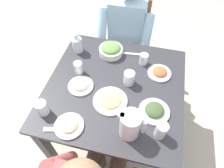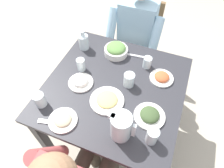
% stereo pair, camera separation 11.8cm
% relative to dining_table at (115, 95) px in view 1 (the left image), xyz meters
% --- Properties ---
extents(ground_plane, '(8.00, 8.00, 0.00)m').
position_rel_dining_table_xyz_m(ground_plane, '(0.00, 0.00, -0.61)').
color(ground_plane, '#B7AD99').
extents(dining_table, '(0.96, 0.96, 0.72)m').
position_rel_dining_table_xyz_m(dining_table, '(0.00, 0.00, 0.00)').
color(dining_table, '#2D2D33').
rests_on(dining_table, ground_plane).
extents(chair_far, '(0.40, 0.40, 0.88)m').
position_rel_dining_table_xyz_m(chair_far, '(-0.06, 0.83, -0.11)').
color(chair_far, brown).
rests_on(chair_far, ground_plane).
extents(diner_far, '(0.48, 0.53, 1.17)m').
position_rel_dining_table_xyz_m(diner_far, '(-0.06, 0.63, 0.03)').
color(diner_far, '#9EC6E0').
rests_on(diner_far, ground_plane).
extents(water_pitcher, '(0.16, 0.12, 0.19)m').
position_rel_dining_table_xyz_m(water_pitcher, '(0.16, -0.32, 0.21)').
color(water_pitcher, silver).
rests_on(water_pitcher, dining_table).
extents(salad_bowl, '(0.19, 0.19, 0.09)m').
position_rel_dining_table_xyz_m(salad_bowl, '(-0.11, 0.31, 0.15)').
color(salad_bowl, white).
rests_on(salad_bowl, dining_table).
extents(plate_rice_curry, '(0.17, 0.17, 0.05)m').
position_rel_dining_table_xyz_m(plate_rice_curry, '(0.29, 0.19, 0.13)').
color(plate_rice_curry, white).
rests_on(plate_rice_curry, dining_table).
extents(plate_beans, '(0.18, 0.18, 0.04)m').
position_rel_dining_table_xyz_m(plate_beans, '(-0.20, -0.37, 0.12)').
color(plate_beans, white).
rests_on(plate_beans, dining_table).
extents(plate_yoghurt, '(0.18, 0.18, 0.05)m').
position_rel_dining_table_xyz_m(plate_yoghurt, '(-0.23, -0.06, 0.13)').
color(plate_yoghurt, white).
rests_on(plate_yoghurt, dining_table).
extents(plate_fries, '(0.23, 0.23, 0.04)m').
position_rel_dining_table_xyz_m(plate_fries, '(-0.00, -0.14, 0.12)').
color(plate_fries, white).
rests_on(plate_fries, dining_table).
extents(plate_dolmas, '(0.20, 0.20, 0.05)m').
position_rel_dining_table_xyz_m(plate_dolmas, '(0.29, -0.15, 0.13)').
color(plate_dolmas, white).
rests_on(plate_dolmas, dining_table).
extents(water_glass_far_right, '(0.06, 0.06, 0.10)m').
position_rel_dining_table_xyz_m(water_glass_far_right, '(-0.29, 0.06, 0.16)').
color(water_glass_far_right, silver).
rests_on(water_glass_far_right, dining_table).
extents(water_glass_near_right, '(0.08, 0.08, 0.10)m').
position_rel_dining_table_xyz_m(water_glass_near_right, '(0.09, 0.05, 0.16)').
color(water_glass_near_right, silver).
rests_on(water_glass_near_right, dining_table).
extents(water_glass_center, '(0.06, 0.06, 0.09)m').
position_rel_dining_table_xyz_m(water_glass_center, '(0.16, 0.27, 0.15)').
color(water_glass_center, silver).
rests_on(water_glass_center, dining_table).
extents(water_glass_far_left, '(0.07, 0.07, 0.10)m').
position_rel_dining_table_xyz_m(water_glass_far_left, '(-0.39, -0.31, 0.16)').
color(water_glass_far_left, silver).
rests_on(water_glass_far_left, dining_table).
extents(water_glass_near_left, '(0.07, 0.07, 0.11)m').
position_rel_dining_table_xyz_m(water_glass_near_left, '(0.34, -0.29, 0.17)').
color(water_glass_near_left, silver).
rests_on(water_glass_near_left, dining_table).
extents(oil_carafe, '(0.08, 0.08, 0.16)m').
position_rel_dining_table_xyz_m(oil_carafe, '(-0.37, 0.28, 0.17)').
color(oil_carafe, silver).
rests_on(oil_carafe, dining_table).
extents(fork_near, '(0.17, 0.07, 0.01)m').
position_rel_dining_table_xyz_m(fork_near, '(-0.26, -0.41, 0.11)').
color(fork_near, silver).
rests_on(fork_near, dining_table).
extents(knife_near, '(0.19, 0.04, 0.01)m').
position_rel_dining_table_xyz_m(knife_near, '(0.04, 0.34, 0.11)').
color(knife_near, silver).
rests_on(knife_near, dining_table).
extents(fork_far, '(0.17, 0.04, 0.01)m').
position_rel_dining_table_xyz_m(fork_far, '(-0.12, 0.38, 0.11)').
color(fork_far, silver).
rests_on(fork_far, dining_table).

